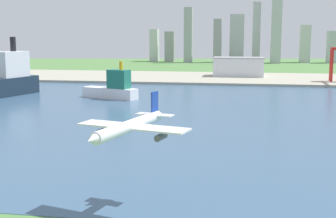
% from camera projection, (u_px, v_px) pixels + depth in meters
% --- Properties ---
extents(ground_plane, '(2400.00, 2400.00, 0.00)m').
position_uv_depth(ground_plane, '(220.00, 102.00, 364.84)').
color(ground_plane, '#4F7B41').
extents(water_bay, '(840.00, 360.00, 0.15)m').
position_uv_depth(water_bay, '(214.00, 115.00, 306.45)').
color(water_bay, '#385675').
rests_on(water_bay, ground).
extents(industrial_pier, '(840.00, 140.00, 2.50)m').
position_uv_depth(industrial_pier, '(229.00, 78.00, 549.52)').
color(industrial_pier, '#A19D8B').
rests_on(industrial_pier, ground).
extents(airplane_landing, '(34.89, 40.50, 11.62)m').
position_uv_depth(airplane_landing, '(130.00, 126.00, 134.20)').
color(airplane_landing, white).
extents(cargo_ship, '(43.07, 82.21, 50.47)m').
position_uv_depth(cargo_ship, '(2.00, 80.00, 398.24)').
color(cargo_ship, '#192838').
rests_on(cargo_ship, water_bay).
extents(ferry_boat, '(49.99, 27.79, 31.04)m').
position_uv_depth(ferry_boat, '(113.00, 88.00, 384.85)').
color(ferry_boat, white).
rests_on(ferry_boat, water_bay).
extents(warehouse_main, '(60.33, 34.53, 22.68)m').
position_uv_depth(warehouse_main, '(239.00, 67.00, 561.12)').
color(warehouse_main, silver).
rests_on(warehouse_main, industrial_pier).
extents(distant_skyline, '(344.68, 56.30, 152.23)m').
position_uv_depth(distant_skyline, '(248.00, 36.00, 860.85)').
color(distant_skyline, silver).
rests_on(distant_skyline, ground).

